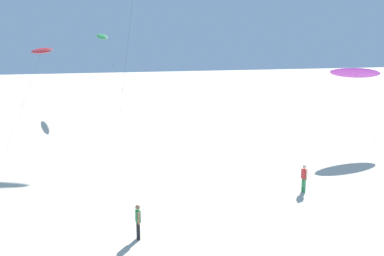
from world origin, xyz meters
name	(u,v)px	position (x,y,z in m)	size (l,w,h in m)	color
flying_kite_4	(102,36)	(4.19, 60.53, 9.77)	(2.65, 14.32, 10.49)	green
flying_kite_5	(41,51)	(-3.19, 48.85, 8.10)	(4.69, 10.91, 8.49)	red
flying_kite_6	(356,73)	(21.36, 33.73, 6.32)	(5.52, 4.11, 7.07)	purple
person_near_left	(304,177)	(10.86, 25.17, 0.91)	(0.24, 0.51, 1.65)	#338E56
person_mid_field	(138,220)	(0.31, 22.27, 0.88)	(0.21, 0.51, 1.61)	black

